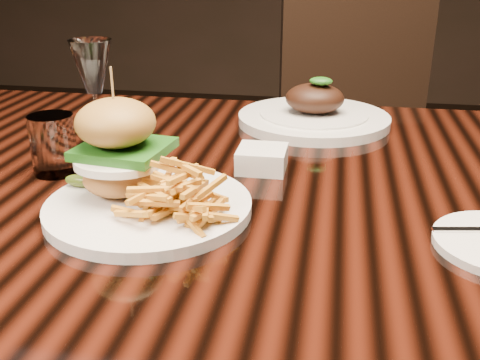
% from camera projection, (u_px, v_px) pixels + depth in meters
% --- Properties ---
extents(dining_table, '(1.60, 0.90, 0.75)m').
position_uv_depth(dining_table, '(263.00, 225.00, 0.86)').
color(dining_table, black).
rests_on(dining_table, ground).
extents(burger_plate, '(0.26, 0.26, 0.18)m').
position_uv_depth(burger_plate, '(144.00, 177.00, 0.71)').
color(burger_plate, silver).
rests_on(burger_plate, dining_table).
extents(ramekin, '(0.10, 0.10, 0.03)m').
position_uv_depth(ramekin, '(262.00, 159.00, 0.86)').
color(ramekin, silver).
rests_on(ramekin, dining_table).
extents(wine_glass, '(0.07, 0.07, 0.18)m').
position_uv_depth(wine_glass, '(93.00, 71.00, 0.89)').
color(wine_glass, white).
rests_on(wine_glass, dining_table).
extents(water_tumbler, '(0.07, 0.07, 0.09)m').
position_uv_depth(water_tumbler, '(53.00, 145.00, 0.83)').
color(water_tumbler, white).
rests_on(water_tumbler, dining_table).
extents(far_dish, '(0.29, 0.29, 0.09)m').
position_uv_depth(far_dish, '(314.00, 115.00, 1.08)').
color(far_dish, silver).
rests_on(far_dish, dining_table).
extents(chair_far, '(0.55, 0.56, 0.95)m').
position_uv_depth(chair_far, '(360.00, 137.00, 1.69)').
color(chair_far, black).
rests_on(chair_far, ground).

